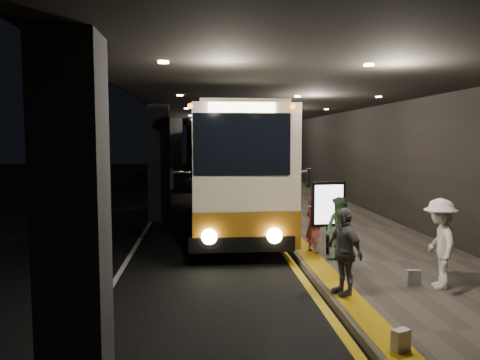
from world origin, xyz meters
name	(u,v)px	position (x,y,z in m)	size (l,w,h in m)	color
ground	(198,242)	(0.00, 0.00, 0.00)	(90.00, 90.00, 0.00)	black
lane_line_white	(155,216)	(-1.80, 5.00, 0.01)	(0.12, 50.00, 0.01)	silver
kerb_stripe_yellow	(256,214)	(2.35, 5.00, 0.01)	(0.18, 50.00, 0.01)	gold
sidewalk	(313,212)	(4.75, 5.00, 0.07)	(4.50, 50.00, 0.15)	#514C44
tactile_strip	(268,210)	(2.85, 5.00, 0.16)	(0.50, 50.00, 0.01)	gold
terminal_wall	(368,141)	(7.00, 5.00, 3.00)	(0.10, 50.00, 6.00)	black
support_columns	(159,163)	(-1.50, 4.00, 2.20)	(0.80, 24.80, 4.40)	black
canopy	(260,102)	(2.50, 5.00, 4.60)	(9.00, 50.00, 0.40)	black
coach_main	(227,171)	(1.07, 3.32, 1.91)	(2.90, 12.82, 3.98)	beige
coach_second	(215,158)	(1.06, 18.62, 1.79)	(2.86, 11.91, 3.72)	beige
coach_third	(209,152)	(0.77, 30.03, 1.84)	(3.29, 12.34, 3.84)	beige
passenger_boarding	(313,224)	(3.01, -2.16, 0.90)	(0.55, 0.36, 1.50)	#B45469
passenger_waiting_green	(340,231)	(3.37, -3.29, 0.95)	(0.77, 0.48, 1.59)	#3C6D3D
passenger_waiting_white	(440,243)	(4.82, -5.21, 1.04)	(1.16, 0.54, 1.79)	white
passenger_waiting_grey	(344,251)	(2.80, -5.45, 0.98)	(0.98, 0.50, 1.67)	#525157
bag_polka	(414,278)	(4.39, -5.04, 0.31)	(0.26, 0.11, 0.32)	black
bag_plain	(401,340)	(2.88, -7.87, 0.31)	(0.25, 0.15, 0.31)	silver
info_sign	(328,205)	(3.34, -2.39, 1.42)	(0.89, 0.22, 1.87)	black
stanchion_post	(295,224)	(2.75, -1.02, 0.69)	(0.05, 0.05, 1.09)	black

